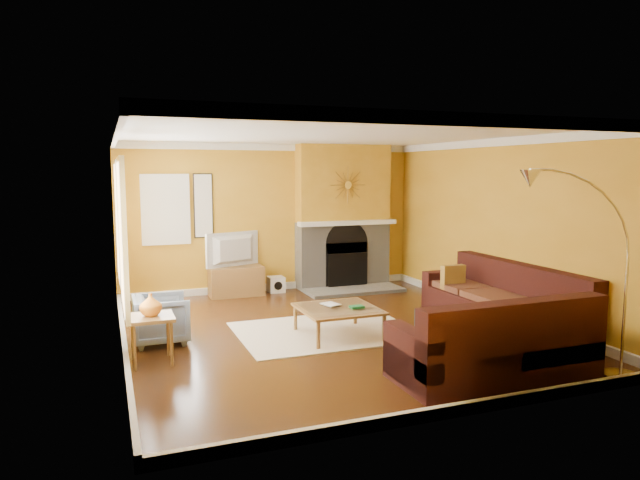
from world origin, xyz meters
name	(u,v)px	position (x,y,z in m)	size (l,w,h in m)	color
floor	(332,332)	(0.00, 0.00, -0.01)	(5.50, 6.00, 0.02)	#522D11
ceiling	(332,133)	(0.00, 0.00, 2.71)	(5.50, 6.00, 0.02)	white
wall_back	(271,218)	(0.00, 3.01, 1.35)	(5.50, 0.02, 2.70)	gold
wall_front	(460,270)	(0.00, -3.01, 1.35)	(5.50, 0.02, 2.70)	gold
wall_left	(117,244)	(-2.76, 0.00, 1.35)	(0.02, 6.00, 2.70)	gold
wall_right	(499,227)	(2.76, 0.00, 1.35)	(0.02, 6.00, 2.70)	gold
baseboard	(332,327)	(0.00, 0.00, 0.06)	(5.50, 6.00, 0.12)	white
crown_molding	(332,138)	(0.00, 0.00, 2.64)	(5.50, 6.00, 0.12)	white
window_left_near	(117,222)	(-2.72, 1.30, 1.50)	(0.06, 1.22, 1.72)	white
window_left_far	(121,236)	(-2.72, -0.60, 1.50)	(0.06, 1.22, 1.72)	white
window_back	(166,209)	(-1.90, 2.96, 1.55)	(0.82, 0.06, 1.22)	white
wall_art	(203,206)	(-1.25, 2.97, 1.60)	(0.34, 0.04, 1.14)	white
fireplace	(343,216)	(1.35, 2.80, 1.35)	(1.80, 0.40, 2.70)	gray
mantel	(348,223)	(1.35, 2.56, 1.25)	(1.92, 0.22, 0.08)	white
hearth	(354,290)	(1.35, 2.25, 0.03)	(1.80, 0.70, 0.06)	gray
sunburst	(348,185)	(1.35, 2.57, 1.95)	(0.70, 0.04, 0.70)	olive
rug	(326,331)	(-0.09, 0.00, 0.01)	(2.40, 1.80, 0.02)	beige
sectional_sofa	(454,307)	(1.31, -0.99, 0.45)	(2.87, 3.41, 0.90)	#391512
coffee_table	(338,322)	(-0.01, -0.26, 0.20)	(1.01, 1.01, 0.40)	white
media_console	(236,281)	(-0.74, 2.70, 0.26)	(0.95, 0.43, 0.52)	olive
tv	(236,250)	(-0.74, 2.70, 0.83)	(1.06, 0.14, 0.61)	black
subwoofer	(276,284)	(0.00, 2.76, 0.14)	(0.28, 0.28, 0.28)	white
armchair	(161,319)	(-2.26, 0.27, 0.31)	(0.67, 0.69, 0.63)	gray
side_table	(152,339)	(-2.43, -0.48, 0.28)	(0.50, 0.50, 0.55)	olive
vase	(151,304)	(-2.43, -0.48, 0.69)	(0.26, 0.26, 0.27)	orange
book	(325,305)	(-0.16, -0.16, 0.41)	(0.19, 0.25, 0.02)	white
arc_lamp	(582,281)	(1.60, -2.80, 1.11)	(1.40, 0.36, 2.21)	silver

